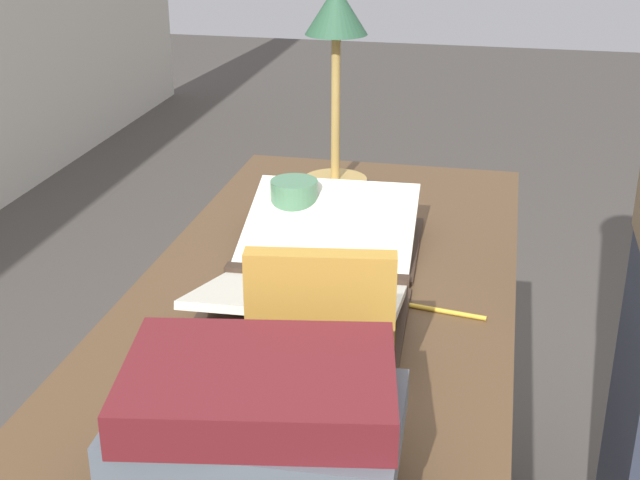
{
  "coord_description": "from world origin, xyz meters",
  "views": [
    {
      "loc": [
        -1.22,
        -0.26,
        1.36
      ],
      "look_at": [
        0.02,
        0.01,
        0.82
      ],
      "focal_mm": 50.0,
      "sensor_mm": 36.0,
      "label": 1
    }
  ],
  "objects_px": {
    "coffee_mug": "(294,206)",
    "pencil": "(437,310)",
    "reading_lamp": "(336,43)",
    "open_book": "(316,268)",
    "book_stack_tall": "(261,428)",
    "book_standing_upright": "(320,332)"
  },
  "relations": [
    {
      "from": "open_book",
      "to": "book_standing_upright",
      "type": "xyz_separation_m",
      "value": [
        -0.34,
        -0.08,
        0.08
      ]
    },
    {
      "from": "reading_lamp",
      "to": "open_book",
      "type": "bearing_deg",
      "value": -172.59
    },
    {
      "from": "book_stack_tall",
      "to": "pencil",
      "type": "height_order",
      "value": "book_stack_tall"
    },
    {
      "from": "book_standing_upright",
      "to": "coffee_mug",
      "type": "distance_m",
      "value": 0.56
    },
    {
      "from": "coffee_mug",
      "to": "reading_lamp",
      "type": "bearing_deg",
      "value": -5.31
    },
    {
      "from": "coffee_mug",
      "to": "book_standing_upright",
      "type": "bearing_deg",
      "value": -163.22
    },
    {
      "from": "coffee_mug",
      "to": "pencil",
      "type": "height_order",
      "value": "coffee_mug"
    },
    {
      "from": "book_standing_upright",
      "to": "reading_lamp",
      "type": "height_order",
      "value": "reading_lamp"
    },
    {
      "from": "book_standing_upright",
      "to": "reading_lamp",
      "type": "xyz_separation_m",
      "value": [
        0.8,
        0.14,
        0.19
      ]
    },
    {
      "from": "open_book",
      "to": "book_standing_upright",
      "type": "height_order",
      "value": "book_standing_upright"
    },
    {
      "from": "book_stack_tall",
      "to": "coffee_mug",
      "type": "relative_size",
      "value": 2.59
    },
    {
      "from": "reading_lamp",
      "to": "pencil",
      "type": "bearing_deg",
      "value": -153.63
    },
    {
      "from": "reading_lamp",
      "to": "coffee_mug",
      "type": "relative_size",
      "value": 3.5
    },
    {
      "from": "book_standing_upright",
      "to": "open_book",
      "type": "bearing_deg",
      "value": 4.7
    },
    {
      "from": "reading_lamp",
      "to": "pencil",
      "type": "xyz_separation_m",
      "value": [
        -0.52,
        -0.26,
        -0.29
      ]
    },
    {
      "from": "pencil",
      "to": "reading_lamp",
      "type": "bearing_deg",
      "value": 26.37
    },
    {
      "from": "open_book",
      "to": "pencil",
      "type": "relative_size",
      "value": 3.94
    },
    {
      "from": "pencil",
      "to": "open_book",
      "type": "bearing_deg",
      "value": 72.76
    },
    {
      "from": "reading_lamp",
      "to": "pencil",
      "type": "height_order",
      "value": "reading_lamp"
    },
    {
      "from": "open_book",
      "to": "coffee_mug",
      "type": "height_order",
      "value": "coffee_mug"
    },
    {
      "from": "reading_lamp",
      "to": "pencil",
      "type": "relative_size",
      "value": 2.72
    },
    {
      "from": "reading_lamp",
      "to": "book_standing_upright",
      "type": "bearing_deg",
      "value": -170.13
    }
  ]
}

